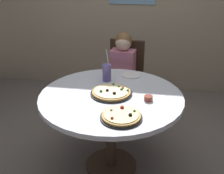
{
  "coord_description": "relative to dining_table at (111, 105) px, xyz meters",
  "views": [
    {
      "loc": [
        0.34,
        -2.08,
        1.8
      ],
      "look_at": [
        0.0,
        0.05,
        0.8
      ],
      "focal_mm": 44.93,
      "sensor_mm": 36.0,
      "label": 1
    }
  ],
  "objects": [
    {
      "name": "plate_small",
      "position": [
        0.13,
        0.45,
        0.1
      ],
      "size": [
        0.18,
        0.18,
        0.01
      ],
      "primitive_type": "cylinder",
      "color": "white",
      "rests_on": "dining_table"
    },
    {
      "name": "soda_cup",
      "position": [
        -0.09,
        0.29,
        0.18
      ],
      "size": [
        0.08,
        0.08,
        0.31
      ],
      "color": "#6659A5",
      "rests_on": "dining_table"
    },
    {
      "name": "ground_plane",
      "position": [
        0.0,
        0.0,
        -0.65
      ],
      "size": [
        8.0,
        8.0,
        0.0
      ],
      "primitive_type": "plane",
      "color": "slate"
    },
    {
      "name": "pizza_cheese",
      "position": [
        0.13,
        -0.36,
        0.11
      ],
      "size": [
        0.31,
        0.31,
        0.05
      ],
      "color": "black",
      "rests_on": "dining_table"
    },
    {
      "name": "pizza_veggie",
      "position": [
        0.0,
        0.01,
        0.11
      ],
      "size": [
        0.35,
        0.35,
        0.05
      ],
      "color": "black",
      "rests_on": "dining_table"
    },
    {
      "name": "dining_table",
      "position": [
        0.0,
        0.0,
        0.0
      ],
      "size": [
        1.21,
        1.21,
        0.75
      ],
      "color": "silver",
      "rests_on": "ground_plane"
    },
    {
      "name": "chair_wooden",
      "position": [
        0.01,
        0.92,
        -0.12
      ],
      "size": [
        0.45,
        0.45,
        0.95
      ],
      "color": "#382619",
      "rests_on": "ground_plane"
    },
    {
      "name": "diner_child",
      "position": [
        -0.01,
        0.74,
        -0.17
      ],
      "size": [
        0.3,
        0.42,
        1.08
      ],
      "color": "#3F4766",
      "rests_on": "ground_plane"
    },
    {
      "name": "sauce_bowl",
      "position": [
        0.31,
        -0.05,
        0.12
      ],
      "size": [
        0.07,
        0.07,
        0.04
      ],
      "primitive_type": "cylinder",
      "color": "brown",
      "rests_on": "dining_table"
    }
  ]
}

